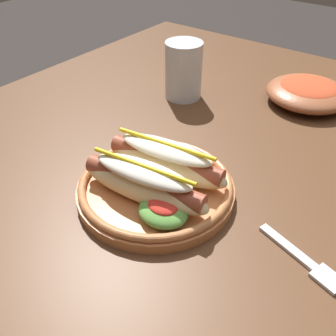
% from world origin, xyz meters
% --- Properties ---
extents(dining_table, '(1.10, 0.96, 0.74)m').
position_xyz_m(dining_table, '(0.00, 0.00, 0.64)').
color(dining_table, '#51331E').
rests_on(dining_table, ground_plane).
extents(hot_dog_plate, '(0.23, 0.23, 0.08)m').
position_xyz_m(hot_dog_plate, '(-0.05, -0.21, 0.77)').
color(hot_dog_plate, '#B77042').
rests_on(hot_dog_plate, dining_table).
extents(fork, '(0.12, 0.05, 0.00)m').
position_xyz_m(fork, '(0.17, -0.19, 0.74)').
color(fork, silver).
rests_on(fork, dining_table).
extents(water_cup, '(0.08, 0.08, 0.12)m').
position_xyz_m(water_cup, '(-0.20, 0.08, 0.80)').
color(water_cup, silver).
rests_on(water_cup, dining_table).
extents(side_bowl, '(0.17, 0.17, 0.05)m').
position_xyz_m(side_bowl, '(0.02, 0.21, 0.76)').
color(side_bowl, brown).
rests_on(side_bowl, dining_table).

